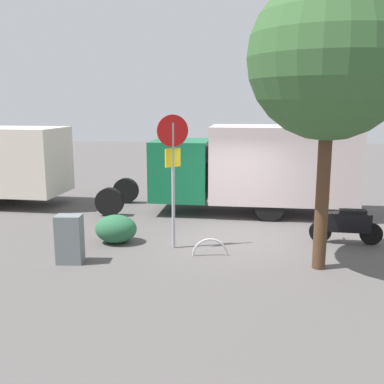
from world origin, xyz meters
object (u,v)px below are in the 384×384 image
at_px(motorcycle, 347,224).
at_px(street_tree, 330,58).
at_px(utility_cabinet, 70,239).
at_px(stop_sign, 173,161).
at_px(box_truck_near, 251,165).
at_px(bike_rack_hoop, 210,256).

height_order(motorcycle, street_tree, street_tree).
bearing_deg(utility_cabinet, stop_sign, -149.40).
xyz_separation_m(motorcycle, utility_cabinet, (6.51, 2.08, 0.03)).
xyz_separation_m(street_tree, utility_cabinet, (5.50, 0.21, -3.86)).
bearing_deg(street_tree, utility_cabinet, 2.19).
xyz_separation_m(stop_sign, street_tree, (-3.34, 1.07, 2.22)).
bearing_deg(utility_cabinet, box_truck_near, -128.96).
bearing_deg(box_truck_near, stop_sign, 64.51).
relative_size(motorcycle, stop_sign, 0.55).
height_order(stop_sign, bike_rack_hoop, stop_sign).
bearing_deg(utility_cabinet, motorcycle, -162.30).
distance_m(utility_cabinet, bike_rack_hoop, 3.24).
relative_size(box_truck_near, street_tree, 1.34).
relative_size(motorcycle, street_tree, 0.30).
xyz_separation_m(motorcycle, bike_rack_hoop, (3.42, 1.30, -0.52)).
height_order(motorcycle, bike_rack_hoop, motorcycle).
bearing_deg(bike_rack_hoop, stop_sign, -27.93).
height_order(motorcycle, stop_sign, stop_sign).
bearing_deg(stop_sign, box_truck_near, -117.31).
distance_m(stop_sign, bike_rack_hoop, 2.42).
height_order(box_truck_near, utility_cabinet, box_truck_near).
bearing_deg(street_tree, box_truck_near, -74.73).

